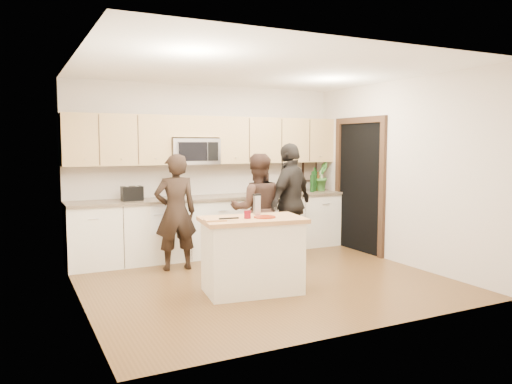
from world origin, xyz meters
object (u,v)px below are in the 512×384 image
toaster (132,193)px  woman_right (291,203)px  woman_center (257,209)px  woman_left (176,212)px  island (252,255)px

toaster → woman_right: bearing=-22.3°
toaster → woman_center: woman_center is taller
woman_left → woman_right: 1.73m
toaster → woman_left: woman_left is taller
woman_center → woman_left: bearing=9.5°
island → woman_center: woman_center is taller
toaster → woman_center: size_ratio=0.18×
woman_right → woman_center: bearing=-34.5°
woman_right → island: bearing=13.0°
island → toaster: 2.35m
island → woman_right: bearing=51.8°
woman_center → woman_right: (0.54, -0.03, 0.08)m
woman_left → toaster: bearing=-48.9°
toaster → woman_center: 1.85m
toaster → woman_left: size_ratio=0.18×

